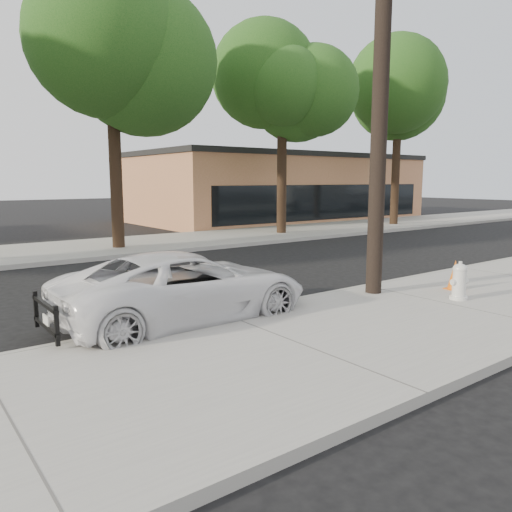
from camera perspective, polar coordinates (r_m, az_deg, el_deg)
name	(u,v)px	position (r m, az deg, el deg)	size (l,w,h in m)	color
ground	(168,299)	(11.14, -10.02, -4.87)	(120.00, 120.00, 0.00)	black
near_sidewalk	(300,348)	(7.68, 5.00, -10.44)	(90.00, 4.40, 0.15)	gray
far_sidewalk	(57,252)	(18.98, -21.79, 0.48)	(90.00, 5.00, 0.15)	gray
curb_near	(220,316)	(9.35, -4.11, -6.91)	(90.00, 0.12, 0.16)	#9E9B93
building_main	(274,189)	(33.09, 2.13, 7.69)	(18.00, 10.00, 4.00)	#A36A44
utility_pole	(381,76)	(11.17, 14.11, 19.34)	(1.40, 0.34, 9.00)	black
tree_c	(119,53)	(19.20, -15.44, 21.42)	(4.96, 4.80, 9.55)	black
tree_d	(288,94)	(23.49, 3.65, 17.95)	(4.50, 4.35, 8.75)	black
tree_e	(403,103)	(29.21, 16.49, 16.45)	(4.80, 4.65, 9.25)	black
police_cruiser	(186,287)	(9.21, -8.04, -3.53)	(2.16, 4.69, 1.30)	white
fire_hydrant	(459,282)	(11.06, 22.21, -2.79)	(0.40, 0.36, 0.74)	silver
traffic_cone	(455,275)	(12.03, 21.78, -2.06)	(0.38, 0.38, 0.67)	#E15F0B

